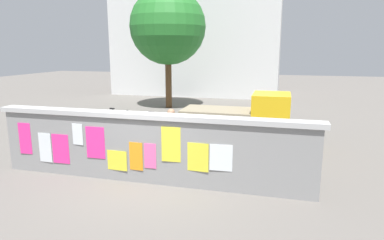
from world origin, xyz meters
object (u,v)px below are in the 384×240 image
Objects in this scene: person_walking at (171,130)px; motorcycle at (115,138)px; tree_roadside at (168,27)px; auto_rickshaw_truck at (241,120)px; bicycle_near at (155,127)px; bicycle_far at (116,123)px.

motorcycle is at bearing 165.00° from person_walking.
motorcycle is 9.54m from tree_roadside.
person_walking is 0.25× the size of tree_roadside.
person_walking is (-1.72, -2.34, 0.09)m from auto_rickshaw_truck.
person_walking is at bearing -15.00° from motorcycle.
motorcycle is 1.14× the size of bicycle_near.
auto_rickshaw_truck is 2.16× the size of bicycle_near.
person_walking is (2.13, -0.57, 0.52)m from motorcycle.
auto_rickshaw_truck is 2.15× the size of bicycle_far.
bicycle_near reaches higher than motorcycle.
bicycle_near is (0.54, 2.17, -0.10)m from motorcycle.
auto_rickshaw_truck is 3.37m from bicycle_near.
motorcycle is 2.24m from bicycle_near.
bicycle_far is (-1.29, 2.53, -0.10)m from motorcycle.
person_walking reaches higher than motorcycle.
tree_roadside reaches higher than auto_rickshaw_truck.
auto_rickshaw_truck is 5.22m from bicycle_far.
auto_rickshaw_truck is at bearing 24.64° from motorcycle.
motorcycle is 2.84m from bicycle_far.
bicycle_near is at bearing -75.78° from tree_roadside.
bicycle_far reaches higher than motorcycle.
tree_roadside is at bearing 88.07° from bicycle_far.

